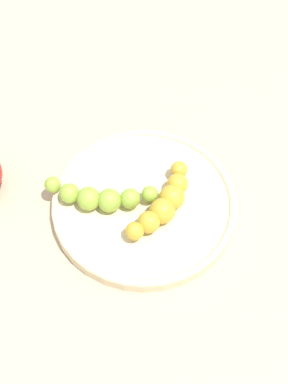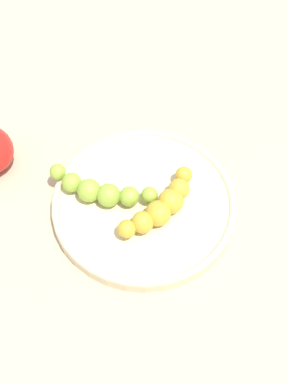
{
  "view_description": "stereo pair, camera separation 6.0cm",
  "coord_description": "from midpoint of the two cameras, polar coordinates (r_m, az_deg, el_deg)",
  "views": [
    {
      "loc": [
        0.07,
        -0.33,
        0.54
      ],
      "look_at": [
        0.0,
        0.0,
        0.04
      ],
      "focal_mm": 42.14,
      "sensor_mm": 36.0,
      "label": 1
    },
    {
      "loc": [
        0.12,
        -0.31,
        0.54
      ],
      "look_at": [
        0.0,
        0.0,
        0.04
      ],
      "focal_mm": 42.14,
      "sensor_mm": 36.0,
      "label": 2
    }
  ],
  "objects": [
    {
      "name": "fruit_bowl",
      "position": [
        0.62,
        2.76,
        -1.54
      ],
      "size": [
        0.25,
        0.25,
        0.02
      ],
      "color": "beige",
      "rests_on": "ground_plane"
    },
    {
      "name": "banana_spotted",
      "position": [
        0.59,
        5.16,
        -1.94
      ],
      "size": [
        0.07,
        0.13,
        0.03
      ],
      "rotation": [
        0.0,
        0.0,
        5.9
      ],
      "color": "gold",
      "rests_on": "fruit_bowl"
    },
    {
      "name": "ground_plane",
      "position": [
        0.63,
        2.71,
        -2.13
      ],
      "size": [
        2.4,
        2.4,
        0.0
      ],
      "primitive_type": "plane",
      "color": "tan"
    },
    {
      "name": "banana_green",
      "position": [
        0.61,
        -2.78,
        0.05
      ],
      "size": [
        0.16,
        0.05,
        0.03
      ],
      "rotation": [
        0.0,
        0.0,
        4.81
      ],
      "color": "#8CAD38",
      "rests_on": "fruit_bowl"
    }
  ]
}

